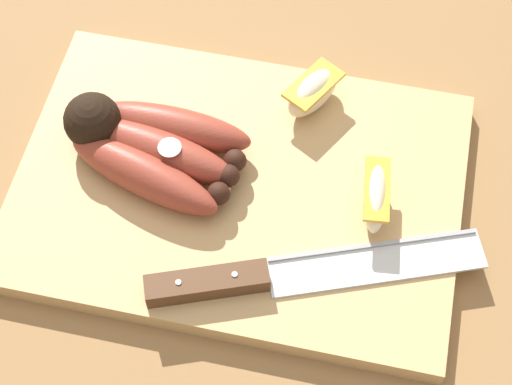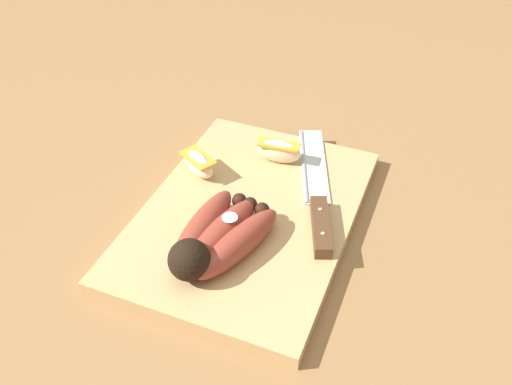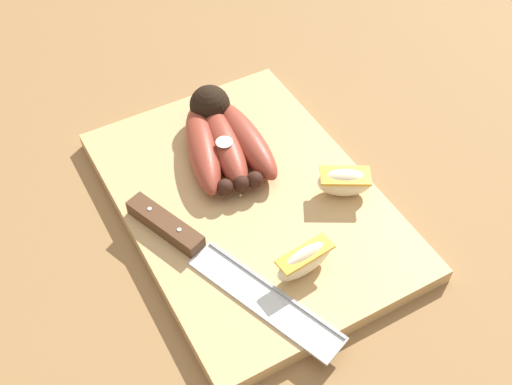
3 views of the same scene
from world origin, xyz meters
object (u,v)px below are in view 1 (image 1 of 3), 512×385
chefs_knife (267,276)px  apple_wedge_near (376,192)px  apple_wedge_middle (313,92)px  banana_bunch (148,146)px

chefs_knife → apple_wedge_near: (-0.08, -0.09, 0.01)m
apple_wedge_middle → banana_bunch: bearing=34.6°
apple_wedge_near → apple_wedge_middle: 0.12m
chefs_knife → banana_bunch: bearing=-36.9°
banana_bunch → apple_wedge_middle: banana_bunch is taller
chefs_knife → apple_wedge_near: bearing=-130.3°
banana_bunch → chefs_knife: bearing=143.1°
apple_wedge_middle → chefs_knife: bearing=88.5°
chefs_knife → apple_wedge_middle: bearing=-91.5°
banana_bunch → apple_wedge_near: banana_bunch is taller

